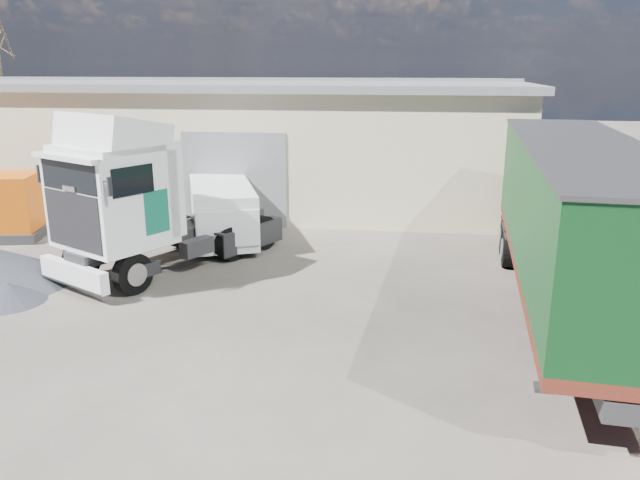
# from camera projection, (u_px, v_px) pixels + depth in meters

# --- Properties ---
(ground) EXTENTS (120.00, 120.00, 0.00)m
(ground) POSITION_uv_depth(u_px,v_px,m) (204.00, 337.00, 14.35)
(ground) COLOR black
(ground) RESTS_ON ground
(warehouse) EXTENTS (30.60, 12.60, 5.42)m
(warehouse) POSITION_uv_depth(u_px,v_px,m) (187.00, 137.00, 29.67)
(warehouse) COLOR #C4B497
(warehouse) RESTS_ON ground
(tractor_unit) EXTENTS (5.74, 7.48, 4.82)m
(tractor_unit) POSITION_uv_depth(u_px,v_px,m) (140.00, 207.00, 18.16)
(tractor_unit) COLOR black
(tractor_unit) RESTS_ON ground
(box_trailer) EXTENTS (3.81, 13.07, 4.28)m
(box_trailer) POSITION_uv_depth(u_px,v_px,m) (575.00, 212.00, 15.02)
(box_trailer) COLOR #2D2D30
(box_trailer) RESTS_ON ground
(panel_van) EXTENTS (3.62, 5.31, 2.01)m
(panel_van) POSITION_uv_depth(u_px,v_px,m) (223.00, 214.00, 21.61)
(panel_van) COLOR black
(panel_van) RESTS_ON ground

